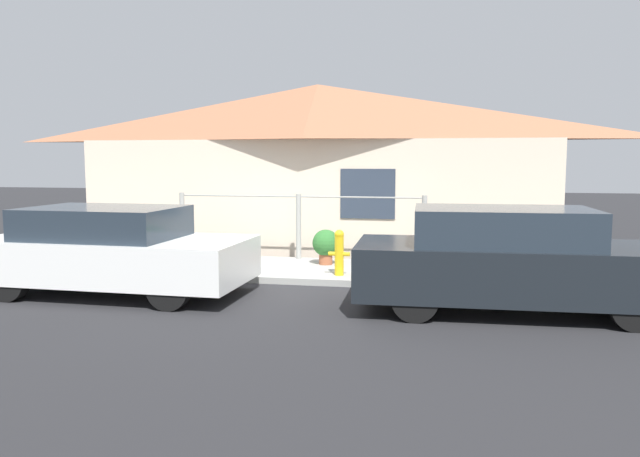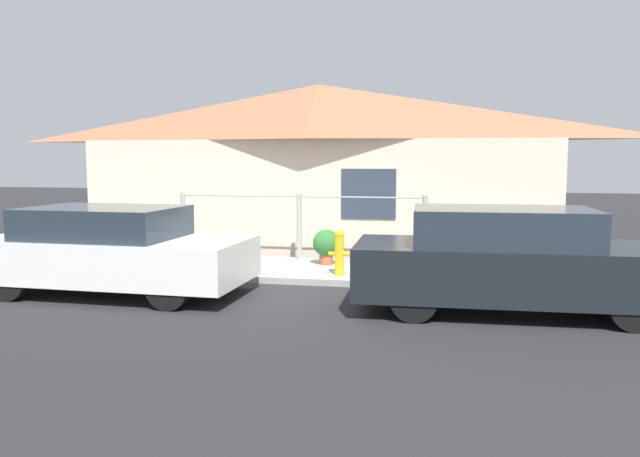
{
  "view_description": "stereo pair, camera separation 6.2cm",
  "coord_description": "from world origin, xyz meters",
  "px_view_note": "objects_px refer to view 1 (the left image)",
  "views": [
    {
      "loc": [
        2.76,
        -9.67,
        2.04
      ],
      "look_at": [
        0.76,
        0.3,
        0.9
      ],
      "focal_mm": 35.0,
      "sensor_mm": 36.0,
      "label": 1
    },
    {
      "loc": [
        2.82,
        -9.66,
        2.04
      ],
      "look_at": [
        0.76,
        0.3,
        0.9
      ],
      "focal_mm": 35.0,
      "sensor_mm": 36.0,
      "label": 2
    }
  ],
  "objects_px": {
    "car_left": "(112,250)",
    "potted_plant_near_hydrant": "(326,244)",
    "car_right": "(512,261)",
    "fire_hydrant": "(339,252)",
    "potted_plant_by_fence": "(203,246)"
  },
  "relations": [
    {
      "from": "potted_plant_near_hydrant",
      "to": "car_left",
      "type": "bearing_deg",
      "value": -136.65
    },
    {
      "from": "car_left",
      "to": "potted_plant_near_hydrant",
      "type": "height_order",
      "value": "car_left"
    },
    {
      "from": "fire_hydrant",
      "to": "potted_plant_by_fence",
      "type": "xyz_separation_m",
      "value": [
        -2.87,
        1.15,
        -0.14
      ]
    },
    {
      "from": "car_left",
      "to": "potted_plant_near_hydrant",
      "type": "bearing_deg",
      "value": 44.6
    },
    {
      "from": "car_left",
      "to": "car_right",
      "type": "distance_m",
      "value": 5.79
    },
    {
      "from": "potted_plant_near_hydrant",
      "to": "fire_hydrant",
      "type": "bearing_deg",
      "value": -67.51
    },
    {
      "from": "potted_plant_near_hydrant",
      "to": "potted_plant_by_fence",
      "type": "distance_m",
      "value": 2.45
    },
    {
      "from": "car_left",
      "to": "potted_plant_near_hydrant",
      "type": "distance_m",
      "value": 3.83
    },
    {
      "from": "car_right",
      "to": "car_left",
      "type": "bearing_deg",
      "value": 178.05
    },
    {
      "from": "car_left",
      "to": "potted_plant_by_fence",
      "type": "height_order",
      "value": "car_left"
    },
    {
      "from": "car_right",
      "to": "potted_plant_by_fence",
      "type": "height_order",
      "value": "car_right"
    },
    {
      "from": "car_left",
      "to": "fire_hydrant",
      "type": "height_order",
      "value": "car_left"
    },
    {
      "from": "fire_hydrant",
      "to": "potted_plant_near_hydrant",
      "type": "xyz_separation_m",
      "value": [
        -0.42,
        1.02,
        -0.03
      ]
    },
    {
      "from": "car_right",
      "to": "fire_hydrant",
      "type": "bearing_deg",
      "value": 146.27
    },
    {
      "from": "potted_plant_near_hydrant",
      "to": "potted_plant_by_fence",
      "type": "xyz_separation_m",
      "value": [
        -2.44,
        0.13,
        -0.11
      ]
    }
  ]
}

